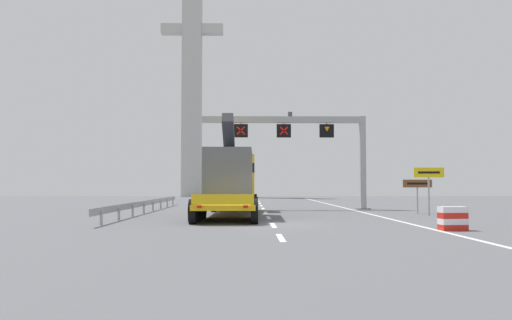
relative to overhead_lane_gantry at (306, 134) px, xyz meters
name	(u,v)px	position (x,y,z in m)	size (l,w,h in m)	color
ground	(269,224)	(-3.11, -13.75, -5.30)	(112.00, 112.00, 0.00)	#5B5B60
lane_markings	(262,207)	(-2.98, 3.73, -5.29)	(0.20, 49.56, 0.01)	silver
edge_line_right	(355,211)	(3.09, -1.75, -5.29)	(0.20, 63.00, 0.01)	silver
overhead_lane_gantry	(306,134)	(0.00, 0.00, 0.00)	(11.77, 0.90, 6.85)	#9EA0A5
heavy_haul_truck_yellow	(232,180)	(-5.00, -6.33, -3.31)	(3.18, 14.10, 5.30)	yellow
exit_sign_yellow	(429,179)	(6.00, -7.75, -3.23)	(1.69, 0.15, 2.68)	#9EA0A5
tourist_info_sign_brown	(417,187)	(6.12, -5.39, -3.72)	(1.75, 0.15, 2.03)	#9EA0A5
crash_barrier_striped	(453,219)	(3.69, -17.03, -4.85)	(1.05, 0.61, 0.90)	red
guardrail_left	(148,203)	(-10.37, -3.60, -4.74)	(0.13, 24.30, 0.76)	#999EA3
bridge_pylon_distant	(192,59)	(-12.28, 39.18, 14.80)	(9.00, 2.00, 39.40)	#B7B7B2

